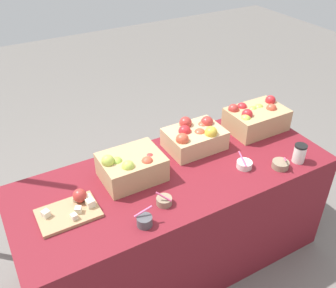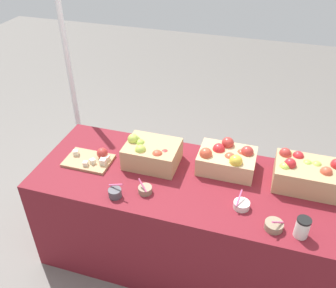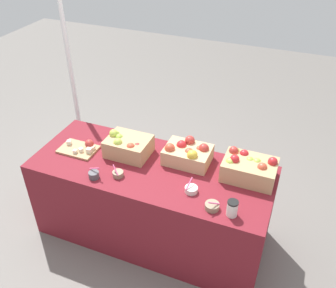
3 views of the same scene
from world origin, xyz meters
The scene contains 12 objects.
ground_plane centered at (0.00, 0.00, 0.00)m, with size 10.00×10.00×0.00m, color slate.
table centered at (0.00, 0.00, 0.37)m, with size 1.90×0.76×0.74m, color maroon.
apple_crate_left centered at (0.72, 0.16, 0.83)m, with size 0.39×0.27×0.20m.
apple_crate_middle centered at (0.24, 0.17, 0.82)m, with size 0.36×0.26×0.18m.
apple_crate_right centered at (-0.24, 0.09, 0.82)m, with size 0.34×0.27×0.19m.
cutting_board_front centered at (-0.62, -0.01, 0.76)m, with size 0.31×0.21×0.09m.
sample_bowl_near centered at (0.57, -0.26, 0.76)m, with size 0.10×0.10×0.09m.
sample_bowl_mid centered at (0.38, -0.15, 0.76)m, with size 0.09×0.10×0.09m.
sample_bowl_far centered at (-0.34, -0.28, 0.77)m, with size 0.10×0.08×0.10m.
sample_bowl_extra centered at (-0.18, -0.20, 0.76)m, with size 0.09×0.08×0.09m.
coffee_cup centered at (0.71, -0.27, 0.80)m, with size 0.07×0.07×0.12m.
tent_pole centered at (-1.15, 0.69, 0.99)m, with size 0.04×0.04×1.97m, color white.
Camera 2 is at (0.42, -1.70, 2.23)m, focal length 38.85 mm.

